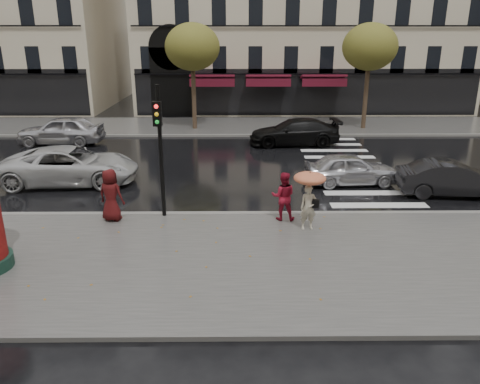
{
  "coord_description": "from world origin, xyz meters",
  "views": [
    {
      "loc": [
        0.68,
        -12.2,
        6.15
      ],
      "look_at": [
        0.8,
        1.5,
        1.41
      ],
      "focal_mm": 35.0,
      "sensor_mm": 36.0,
      "label": 1
    }
  ],
  "objects_px": {
    "woman_red": "(283,196)",
    "car_silver": "(350,169)",
    "woman_umbrella": "(309,191)",
    "man_burgundy": "(111,195)",
    "car_white": "(70,166)",
    "car_black": "(294,132)",
    "car_far_silver": "(61,130)",
    "car_darkgrey": "(452,179)",
    "traffic_light": "(160,139)"
  },
  "relations": [
    {
      "from": "woman_red",
      "to": "car_silver",
      "type": "bearing_deg",
      "value": -122.96
    },
    {
      "from": "woman_umbrella",
      "to": "man_burgundy",
      "type": "xyz_separation_m",
      "value": [
        -6.44,
        0.8,
        -0.4
      ]
    },
    {
      "from": "woman_umbrella",
      "to": "car_white",
      "type": "bearing_deg",
      "value": 150.88
    },
    {
      "from": "car_black",
      "to": "car_far_silver",
      "type": "height_order",
      "value": "car_far_silver"
    },
    {
      "from": "car_darkgrey",
      "to": "traffic_light",
      "type": "bearing_deg",
      "value": 107.73
    },
    {
      "from": "woman_umbrella",
      "to": "car_darkgrey",
      "type": "relative_size",
      "value": 0.47
    },
    {
      "from": "car_darkgrey",
      "to": "woman_red",
      "type": "bearing_deg",
      "value": 116.87
    },
    {
      "from": "woman_red",
      "to": "man_burgundy",
      "type": "xyz_separation_m",
      "value": [
        -5.71,
        0.0,
        0.06
      ]
    },
    {
      "from": "car_silver",
      "to": "car_black",
      "type": "height_order",
      "value": "car_black"
    },
    {
      "from": "woman_umbrella",
      "to": "man_burgundy",
      "type": "height_order",
      "value": "woman_umbrella"
    },
    {
      "from": "car_silver",
      "to": "woman_red",
      "type": "bearing_deg",
      "value": 138.28
    },
    {
      "from": "woman_umbrella",
      "to": "car_silver",
      "type": "relative_size",
      "value": 0.5
    },
    {
      "from": "car_black",
      "to": "car_far_silver",
      "type": "relative_size",
      "value": 1.07
    },
    {
      "from": "man_burgundy",
      "to": "car_far_silver",
      "type": "relative_size",
      "value": 0.37
    },
    {
      "from": "man_burgundy",
      "to": "car_silver",
      "type": "distance_m",
      "value": 9.88
    },
    {
      "from": "man_burgundy",
      "to": "woman_umbrella",
      "type": "bearing_deg",
      "value": -169.05
    },
    {
      "from": "man_burgundy",
      "to": "traffic_light",
      "type": "xyz_separation_m",
      "value": [
        1.66,
        0.31,
        1.8
      ]
    },
    {
      "from": "man_burgundy",
      "to": "car_white",
      "type": "relative_size",
      "value": 0.32
    },
    {
      "from": "woman_red",
      "to": "car_darkgrey",
      "type": "distance_m",
      "value": 7.39
    },
    {
      "from": "car_white",
      "to": "woman_umbrella",
      "type": "bearing_deg",
      "value": -122.12
    },
    {
      "from": "car_darkgrey",
      "to": "car_silver",
      "type": "bearing_deg",
      "value": 73.28
    },
    {
      "from": "man_burgundy",
      "to": "car_darkgrey",
      "type": "xyz_separation_m",
      "value": [
        12.59,
        2.71,
        -0.32
      ]
    },
    {
      "from": "man_burgundy",
      "to": "car_darkgrey",
      "type": "height_order",
      "value": "man_burgundy"
    },
    {
      "from": "car_black",
      "to": "car_far_silver",
      "type": "distance_m",
      "value": 13.22
    },
    {
      "from": "car_black",
      "to": "car_far_silver",
      "type": "xyz_separation_m",
      "value": [
        -13.22,
        0.22,
        0.07
      ]
    },
    {
      "from": "man_burgundy",
      "to": "car_far_silver",
      "type": "bearing_deg",
      "value": -45.59
    },
    {
      "from": "woman_red",
      "to": "traffic_light",
      "type": "xyz_separation_m",
      "value": [
        -4.05,
        0.31,
        1.86
      ]
    },
    {
      "from": "woman_umbrella",
      "to": "car_silver",
      "type": "xyz_separation_m",
      "value": [
        2.51,
        4.98,
        -0.74
      ]
    },
    {
      "from": "man_burgundy",
      "to": "car_white",
      "type": "height_order",
      "value": "man_burgundy"
    },
    {
      "from": "car_darkgrey",
      "to": "car_white",
      "type": "height_order",
      "value": "car_white"
    },
    {
      "from": "woman_red",
      "to": "traffic_light",
      "type": "relative_size",
      "value": 0.37
    },
    {
      "from": "man_burgundy",
      "to": "car_darkgrey",
      "type": "distance_m",
      "value": 12.88
    },
    {
      "from": "woman_red",
      "to": "car_far_silver",
      "type": "xyz_separation_m",
      "value": [
        -11.48,
        11.63,
        -0.14
      ]
    },
    {
      "from": "woman_red",
      "to": "traffic_light",
      "type": "distance_m",
      "value": 4.47
    },
    {
      "from": "car_silver",
      "to": "car_black",
      "type": "bearing_deg",
      "value": 7.65
    },
    {
      "from": "car_black",
      "to": "woman_umbrella",
      "type": "bearing_deg",
      "value": -7.62
    },
    {
      "from": "woman_umbrella",
      "to": "woman_red",
      "type": "relative_size",
      "value": 1.18
    },
    {
      "from": "car_white",
      "to": "car_black",
      "type": "relative_size",
      "value": 1.11
    },
    {
      "from": "car_silver",
      "to": "car_far_silver",
      "type": "relative_size",
      "value": 0.82
    },
    {
      "from": "woman_umbrella",
      "to": "traffic_light",
      "type": "xyz_separation_m",
      "value": [
        -4.77,
        1.11,
        1.41
      ]
    },
    {
      "from": "woman_umbrella",
      "to": "car_black",
      "type": "bearing_deg",
      "value": 85.27
    },
    {
      "from": "man_burgundy",
      "to": "car_far_silver",
      "type": "distance_m",
      "value": 12.99
    },
    {
      "from": "man_burgundy",
      "to": "car_white",
      "type": "bearing_deg",
      "value": -38.94
    },
    {
      "from": "woman_umbrella",
      "to": "car_black",
      "type": "relative_size",
      "value": 0.38
    },
    {
      "from": "car_far_silver",
      "to": "car_silver",
      "type": "bearing_deg",
      "value": 63.32
    },
    {
      "from": "car_white",
      "to": "car_far_silver",
      "type": "bearing_deg",
      "value": 18.97
    },
    {
      "from": "car_white",
      "to": "car_black",
      "type": "xyz_separation_m",
      "value": [
        10.29,
        7.04,
        -0.05
      ]
    },
    {
      "from": "woman_red",
      "to": "car_black",
      "type": "relative_size",
      "value": 0.33
    },
    {
      "from": "car_silver",
      "to": "car_darkgrey",
      "type": "distance_m",
      "value": 3.93
    },
    {
      "from": "car_far_silver",
      "to": "car_white",
      "type": "bearing_deg",
      "value": 22.13
    }
  ]
}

